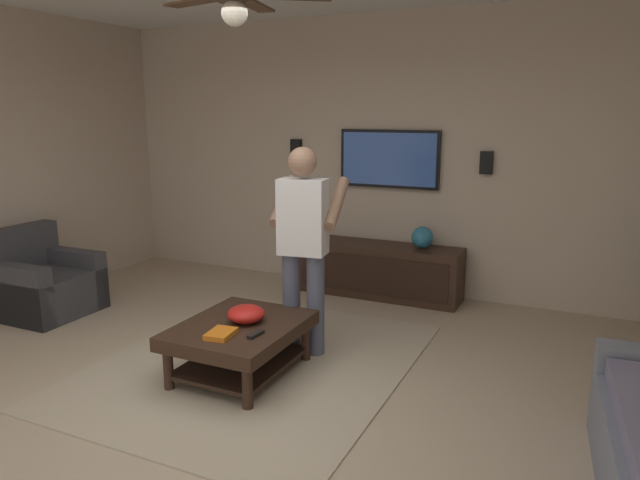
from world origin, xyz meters
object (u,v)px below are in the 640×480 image
object	(u,v)px
wall_speaker_left	(486,163)
media_console	(379,270)
coffee_table	(240,337)
book	(221,334)
wall_speaker_right	(296,149)
remote_black	(256,334)
armchair	(42,285)
person_standing	(304,239)
remote_white	(220,335)
ceiling_fan	(235,0)
bowl	(246,314)
vase_round	(422,237)
tv	(389,159)

from	to	relation	value
wall_speaker_left	media_console	bearing A→B (deg)	104.44
coffee_table	media_console	bearing A→B (deg)	-7.18
book	wall_speaker_right	world-z (taller)	wall_speaker_right
remote_black	wall_speaker_left	world-z (taller)	wall_speaker_left
armchair	person_standing	world-z (taller)	person_standing
remote_white	ceiling_fan	size ratio (longest dim) A/B	0.13
ceiling_fan	bowl	bearing A→B (deg)	31.03
ceiling_fan	vase_round	bearing A→B (deg)	-12.47
person_standing	wall_speaker_left	distance (m)	2.22
armchair	book	bearing A→B (deg)	-14.51
coffee_table	book	world-z (taller)	book
ceiling_fan	wall_speaker_left	bearing A→B (deg)	-22.06
armchair	person_standing	bearing A→B (deg)	4.08
vase_round	wall_speaker_left	xyz separation A→B (m)	(0.23, -0.54, 0.75)
media_console	wall_speaker_left	size ratio (longest dim) A/B	7.73
bowl	book	distance (m)	0.31
wall_speaker_right	ceiling_fan	world-z (taller)	ceiling_fan
armchair	ceiling_fan	bearing A→B (deg)	-12.51
tv	book	distance (m)	2.91
media_console	remote_black	size ratio (longest dim) A/B	11.33
remote_black	book	world-z (taller)	book
bowl	remote_white	bearing A→B (deg)	179.17
bowl	ceiling_fan	world-z (taller)	ceiling_fan
book	vase_round	distance (m)	2.62
tv	ceiling_fan	distance (m)	2.90
media_console	book	bearing A→B (deg)	-5.97
person_standing	vase_round	xyz separation A→B (m)	(1.68, -0.49, -0.27)
person_standing	bowl	distance (m)	0.73
tv	ceiling_fan	world-z (taller)	ceiling_fan
remote_white	vase_round	bearing A→B (deg)	-16.46
tv	wall_speaker_left	distance (m)	0.99
book	vase_round	size ratio (longest dim) A/B	1.00
tv	remote_black	distance (m)	2.81
bowl	remote_black	xyz separation A→B (m)	(-0.21, -0.21, -0.05)
wall_speaker_left	coffee_table	bearing A→B (deg)	152.90
coffee_table	media_console	world-z (taller)	media_console
remote_white	book	world-z (taller)	book
armchair	ceiling_fan	size ratio (longest dim) A/B	0.70
tv	remote_black	world-z (taller)	tv
wall_speaker_right	remote_black	bearing A→B (deg)	-158.33
media_console	wall_speaker_right	distance (m)	1.65
book	wall_speaker_left	bearing A→B (deg)	148.28
armchair	wall_speaker_right	size ratio (longest dim) A/B	3.73
bowl	wall_speaker_left	world-z (taller)	wall_speaker_left
tv	book	size ratio (longest dim) A/B	4.84
media_console	bowl	xyz separation A→B (m)	(-2.17, 0.25, 0.19)
media_console	wall_speaker_right	bearing A→B (deg)	-103.07
remote_black	wall_speaker_left	distance (m)	3.00
coffee_table	wall_speaker_right	bearing A→B (deg)	18.22
tv	vase_round	size ratio (longest dim) A/B	4.84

